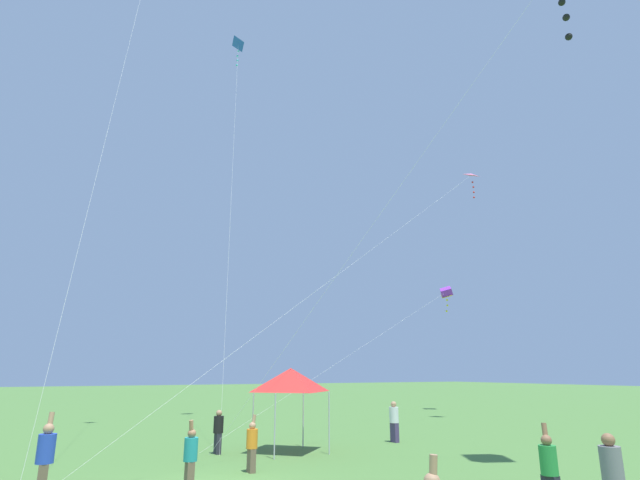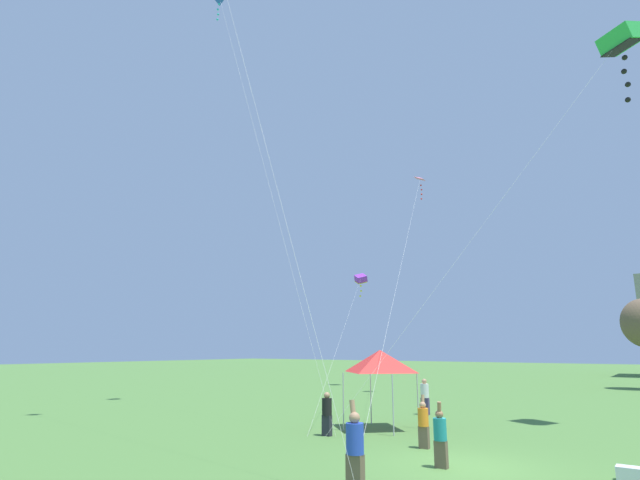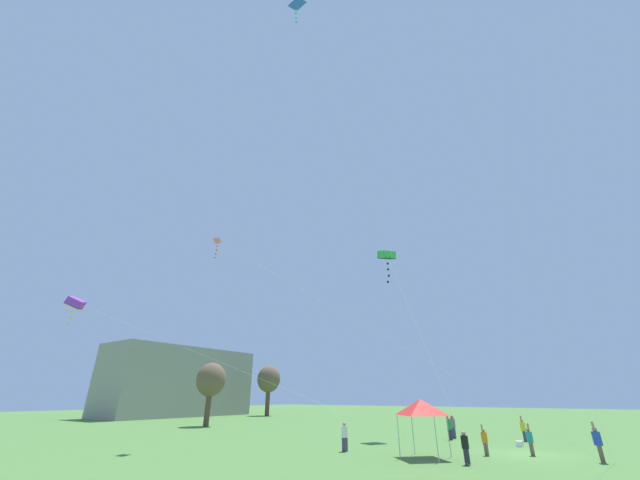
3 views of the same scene
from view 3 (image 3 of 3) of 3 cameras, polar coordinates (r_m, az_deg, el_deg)
ground_plane at (r=29.06m, az=29.92°, el=-27.60°), size 220.00×220.00×0.00m
distant_building at (r=77.01m, az=-21.50°, el=-20.34°), size 27.09×10.46×11.77m
tree_far_centre at (r=75.20m, az=-8.20°, el=-21.23°), size 4.42×4.42×8.92m
tree_near_right at (r=50.54m, az=-17.05°, el=-20.67°), size 3.63×3.63×7.33m
festival_tent at (r=25.15m, az=15.84°, el=-24.34°), size 2.52×2.52×3.19m
cooler_box at (r=33.11m, az=29.29°, el=-26.57°), size 0.57×0.41×0.36m
person_white_shirt at (r=27.24m, az=3.96°, el=-28.74°), size 0.41×0.41×1.74m
person_teal_shirt at (r=28.52m, az=30.57°, el=-25.83°), size 0.36×0.36×1.77m
person_green_shirt at (r=35.77m, az=20.02°, el=-26.37°), size 0.39×0.39×1.89m
person_blue_shirt at (r=27.57m, az=38.02°, el=-24.14°), size 0.42×0.42×2.05m
person_orange_shirt at (r=27.43m, az=24.86°, el=-27.07°), size 0.35×0.35×1.72m
person_grey_shirt at (r=37.17m, az=20.50°, el=-26.07°), size 0.43×0.43×1.81m
person_black_shirt at (r=23.57m, az=22.23°, el=-28.25°), size 0.38×0.38×1.60m
person_yellow_shirt at (r=36.81m, az=29.76°, el=-24.75°), size 0.39×0.39×1.88m
kite_purple_box_0 at (r=31.59m, az=-34.49°, el=-8.36°), size 12.13×24.16×10.13m
kite_pink_delta_1 at (r=33.36m, az=-15.65°, el=-0.49°), size 8.98×24.92×16.55m
kite_blue_delta_3 at (r=27.44m, az=-3.59°, el=33.08°), size 12.29×4.21×26.94m
kite_green_box_4 at (r=39.09m, az=10.60°, el=-2.49°), size 11.76×9.79×17.99m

